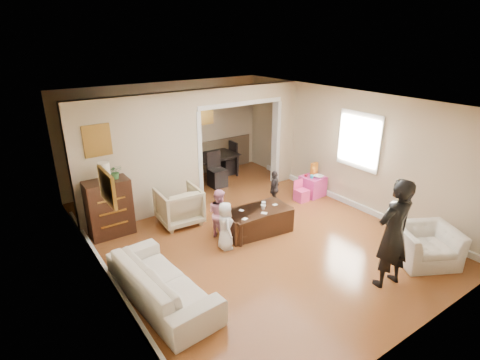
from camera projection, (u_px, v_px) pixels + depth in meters
floor at (246, 232)px, 7.57m from camera, size 7.00×7.00×0.00m
partition_left at (141, 159)px, 7.74m from camera, size 2.75×0.18×2.60m
partition_right at (283, 133)px, 9.79m from camera, size 0.55×0.18×2.60m
partition_header at (240, 94)px, 8.65m from camera, size 2.22×0.18×0.35m
window_pane at (359, 141)px, 8.15m from camera, size 0.03×0.95×1.10m
framed_art_partition at (97, 140)px, 7.02m from camera, size 0.45×0.03×0.55m
framed_art_sofa_wall at (107, 187)px, 5.01m from camera, size 0.03×0.55×0.40m
framed_art_alcove at (205, 113)px, 10.17m from camera, size 0.45×0.03×0.55m
sofa at (162, 282)px, 5.54m from camera, size 1.00×2.18×0.62m
armchair_back at (179, 206)px, 7.80m from camera, size 0.88×0.90×0.77m
armchair_front at (426, 245)px, 6.48m from camera, size 1.26×1.21×0.63m
dresser at (109, 208)px, 7.29m from camera, size 0.82×0.46×1.13m
table_lamp at (104, 172)px, 7.02m from camera, size 0.22×0.22×0.36m
potted_plant at (115, 172)px, 7.14m from camera, size 0.24×0.21×0.27m
coffee_table at (257, 221)px, 7.48m from camera, size 1.38×0.82×0.49m
coffee_cup at (263, 207)px, 7.39m from camera, size 0.12×0.12×0.10m
play_table at (312, 186)px, 9.20m from camera, size 0.53×0.53×0.48m
cereal_box at (314, 169)px, 9.20m from camera, size 0.20×0.08×0.30m
cyan_cup at (312, 177)px, 9.01m from camera, size 0.08×0.08×0.08m
toy_block at (306, 175)px, 9.14m from camera, size 0.10×0.09×0.05m
play_bowl at (318, 177)px, 9.04m from camera, size 0.24×0.24×0.06m
dining_table at (205, 168)px, 10.21m from camera, size 1.87×1.11×0.64m
adult_person at (393, 234)px, 5.69m from camera, size 0.69×0.49×1.78m
child_kneel_a at (225, 226)px, 6.84m from camera, size 0.41×0.51×0.91m
child_kneel_b at (219, 213)px, 7.25m from camera, size 0.46×0.54×0.98m
child_toddler at (274, 189)px, 8.55m from camera, size 0.53×0.44×0.85m
craft_papers at (259, 210)px, 7.38m from camera, size 0.97×0.53×0.00m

